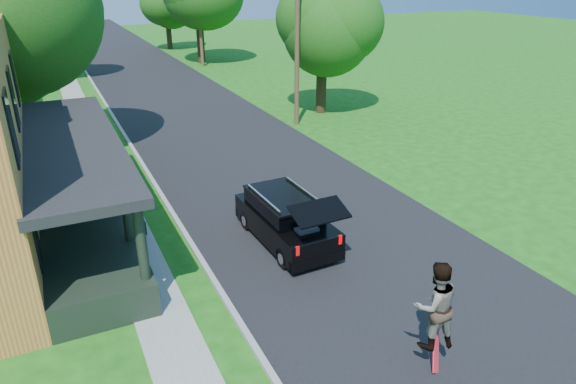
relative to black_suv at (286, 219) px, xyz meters
name	(u,v)px	position (x,y,z in m)	size (l,w,h in m)	color
ground	(382,281)	(1.40, -3.02, -0.76)	(140.00, 140.00, 0.00)	#195511
street	(184,108)	(1.40, 16.98, -0.76)	(8.00, 120.00, 0.02)	black
curb	(112,116)	(-2.65, 16.98, -0.76)	(0.15, 120.00, 0.12)	gray
sidewalk	(83,119)	(-4.20, 16.98, -0.76)	(1.30, 120.00, 0.03)	gray
black_suv	(286,219)	(0.00, 0.00, 0.00)	(1.77, 4.31, 1.99)	black
skateboarder	(435,305)	(0.40, -6.02, 0.75)	(1.04, 0.88, 1.90)	black
skateboard	(436,352)	(0.53, -6.08, -0.40)	(0.50, 0.54, 0.80)	red
tree_left_far	(47,9)	(-4.64, 29.81, 4.08)	(5.48, 5.18, 7.39)	black
tree_right_near	(322,14)	(8.18, 12.81, 4.55)	(6.13, 5.74, 7.90)	black
tree_right_far	(165,0)	(6.36, 41.03, 3.86)	(4.99, 4.72, 6.99)	black
utility_pole_near	(297,32)	(5.90, 11.19, 3.92)	(1.48, 0.44, 9.09)	brown
utility_pole_far	(199,12)	(6.49, 30.03, 3.51)	(1.62, 0.40, 8.25)	brown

